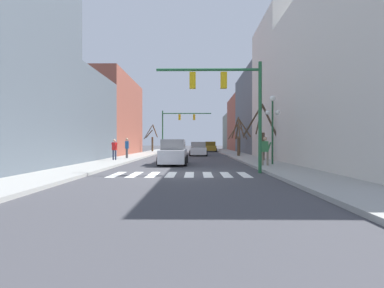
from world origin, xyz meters
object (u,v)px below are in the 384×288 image
street_lamp_right_corner (273,116)px  pedestrian_crossing_street (127,146)px  street_tree_right_mid (262,135)px  traffic_signal_near (230,93)px  traffic_signal_far (177,122)px  car_parked_left_mid (174,153)px  pedestrian_waiting_at_curb (114,148)px  car_parked_right_far (198,149)px  pedestrian_on_right_sidewalk (265,148)px  street_tree_right_near (239,137)px  car_parked_right_mid (210,147)px  street_tree_left_mid (240,139)px  street_tree_left_near (152,139)px

street_lamp_right_corner → pedestrian_crossing_street: street_lamp_right_corner is taller
street_lamp_right_corner → street_tree_right_mid: street_tree_right_mid is taller
traffic_signal_near → pedestrian_crossing_street: (-8.01, 11.48, -2.89)m
traffic_signal_far → car_parked_left_mid: size_ratio=1.49×
pedestrian_waiting_at_curb → car_parked_right_far: bearing=-86.9°
pedestrian_waiting_at_curb → pedestrian_on_right_sidewalk: 12.29m
traffic_signal_far → car_parked_left_mid: traffic_signal_far is taller
traffic_signal_near → street_lamp_right_corner: size_ratio=1.28×
traffic_signal_far → street_tree_right_mid: traffic_signal_far is taller
pedestrian_waiting_at_curb → street_tree_right_mid: size_ratio=0.37×
pedestrian_waiting_at_curb → pedestrian_crossing_street: pedestrian_crossing_street is taller
street_tree_right_near → street_tree_right_mid: 7.36m
street_tree_right_mid → pedestrian_crossing_street: bearing=167.5°
traffic_signal_far → street_tree_right_mid: bearing=-67.1°
car_parked_left_mid → pedestrian_crossing_street: 7.34m
car_parked_right_far → street_tree_right_near: size_ratio=1.11×
street_tree_right_near → pedestrian_on_right_sidewalk: bearing=-90.8°
traffic_signal_far → car_parked_right_mid: size_ratio=1.74×
traffic_signal_far → car_parked_left_mid: (1.17, -22.34, -3.69)m
street_lamp_right_corner → car_parked_left_mid: (-6.62, 1.62, -2.50)m
street_tree_left_mid → traffic_signal_near: bearing=-99.6°
traffic_signal_far → car_parked_right_far: traffic_signal_far is taller
street_lamp_right_corner → street_tree_left_mid: street_lamp_right_corner is taller
street_tree_left_mid → street_tree_right_near: size_ratio=1.04×
street_tree_right_mid → street_tree_left_near: bearing=118.8°
street_lamp_right_corner → traffic_signal_near: bearing=-127.9°
traffic_signal_near → pedestrian_waiting_at_curb: (-8.41, 8.79, -2.97)m
traffic_signal_near → street_tree_left_near: (-8.57, 31.08, -2.04)m
pedestrian_crossing_street → car_parked_left_mid: bearing=-168.5°
street_lamp_right_corner → street_tree_right_near: bearing=92.4°
pedestrian_crossing_street → street_lamp_right_corner: bearing=-150.7°
car_parked_left_mid → pedestrian_crossing_street: bearing=-140.6°
car_parked_right_mid → street_tree_left_near: (-9.21, -3.72, 1.30)m
traffic_signal_near → street_tree_right_mid: size_ratio=1.25×
pedestrian_waiting_at_curb → pedestrian_crossing_street: bearing=-63.2°
car_parked_left_mid → street_tree_right_near: size_ratio=1.16×
traffic_signal_far → street_lamp_right_corner: traffic_signal_far is taller
traffic_signal_near → car_parked_left_mid: bearing=120.0°
car_parked_left_mid → pedestrian_on_right_sidewalk: size_ratio=2.70×
traffic_signal_near → car_parked_right_mid: (0.63, 34.80, -3.34)m
car_parked_left_mid → pedestrian_waiting_at_curb: 5.87m
car_parked_right_mid → car_parked_left_mid: bearing=172.2°
car_parked_left_mid → street_tree_left_near: 25.83m
traffic_signal_near → street_tree_right_near: traffic_signal_near is taller
car_parked_right_far → street_tree_right_near: 5.75m
pedestrian_waiting_at_curb → street_tree_right_mid: bearing=-144.3°
pedestrian_waiting_at_curb → pedestrian_crossing_street: (0.40, 2.69, 0.08)m
street_tree_right_near → street_tree_right_mid: bearing=-83.3°
car_parked_right_far → traffic_signal_far: bearing=20.1°
street_lamp_right_corner → pedestrian_on_right_sidewalk: (-0.70, -0.93, -2.12)m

